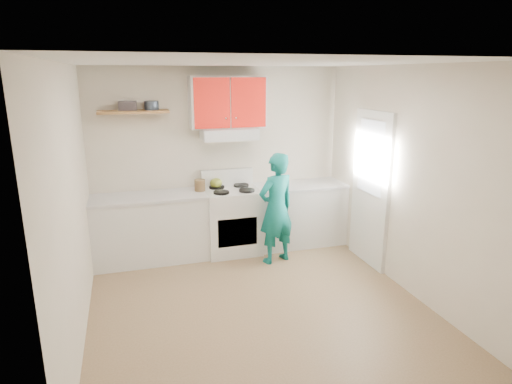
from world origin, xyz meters
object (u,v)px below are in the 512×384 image
object	(u,v)px
tin	(151,105)
kettle	(216,183)
person	(276,209)
crock	(200,186)
stove	(232,221)

from	to	relation	value
tin	kettle	world-z (taller)	tin
tin	person	distance (m)	2.13
tin	kettle	size ratio (longest dim) A/B	1.08
kettle	crock	bearing A→B (deg)	178.29
tin	crock	bearing A→B (deg)	-11.56
stove	tin	distance (m)	1.93
tin	person	bearing A→B (deg)	-25.23
kettle	crock	size ratio (longest dim) A/B	0.96
kettle	person	distance (m)	0.98
stove	crock	xyz separation A→B (m)	(-0.44, 0.07, 0.53)
stove	crock	bearing A→B (deg)	170.79
crock	person	world-z (taller)	person
stove	person	distance (m)	0.77
tin	stove	bearing A→B (deg)	-10.56
stove	kettle	xyz separation A→B (m)	(-0.19, 0.15, 0.53)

